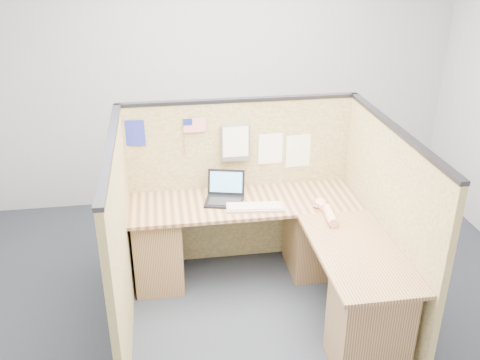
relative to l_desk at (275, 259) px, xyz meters
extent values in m
plane|color=#1F232C|center=(-0.18, -0.29, -0.39)|extent=(5.00, 5.00, 0.00)
plane|color=#A7AAAC|center=(-0.18, 1.96, 1.01)|extent=(5.00, 0.00, 5.00)
cube|color=brown|center=(-0.18, 0.71, 0.36)|extent=(2.05, 0.05, 1.50)
cube|color=#232328|center=(-0.18, 0.71, 1.12)|extent=(2.05, 0.06, 0.03)
cube|color=brown|center=(-1.18, -0.19, 0.36)|extent=(0.05, 1.80, 1.50)
cube|color=#232328|center=(-1.18, -0.19, 1.12)|extent=(0.06, 1.80, 0.03)
cube|color=brown|center=(0.82, -0.19, 0.36)|extent=(0.05, 1.80, 1.50)
cube|color=#232328|center=(0.82, -0.19, 1.12)|extent=(0.06, 1.80, 0.03)
cube|color=brown|center=(-0.18, 0.39, 0.32)|extent=(1.95, 0.60, 0.03)
cube|color=brown|center=(0.49, -0.49, 0.32)|extent=(0.60, 1.15, 0.03)
cube|color=brown|center=(-0.93, 0.39, -0.04)|extent=(0.40, 0.50, 0.70)
cube|color=brown|center=(0.42, 0.39, -0.04)|extent=(0.40, 0.50, 0.70)
cube|color=brown|center=(0.49, -0.81, -0.04)|extent=(0.50, 0.40, 0.70)
cube|color=black|center=(-0.36, 0.39, 0.35)|extent=(0.36, 0.31, 0.02)
cube|color=black|center=(-0.36, 0.54, 0.46)|extent=(0.32, 0.14, 0.21)
cube|color=teal|center=(-0.36, 0.53, 0.46)|extent=(0.28, 0.11, 0.17)
cube|color=gray|center=(-0.12, 0.24, 0.35)|extent=(0.49, 0.21, 0.02)
cube|color=silver|center=(-0.12, 0.24, 0.37)|extent=(0.44, 0.17, 0.01)
ellipsoid|color=silver|center=(0.41, 0.19, 0.36)|extent=(0.13, 0.10, 0.05)
ellipsoid|color=tan|center=(0.41, 0.18, 0.39)|extent=(0.09, 0.12, 0.05)
cylinder|color=tan|center=(0.41, 0.13, 0.37)|extent=(0.07, 0.05, 0.07)
cylinder|color=tan|center=(0.42, -0.02, 0.37)|extent=(0.10, 0.28, 0.09)
cube|color=#222C9E|center=(-1.06, 0.68, 0.89)|extent=(0.17, 0.02, 0.23)
cylinder|color=olive|center=(-0.66, 0.67, 0.83)|extent=(0.01, 0.01, 0.33)
cube|color=red|center=(-0.57, 0.67, 0.93)|extent=(0.19, 0.00, 0.12)
cube|color=navy|center=(-0.62, 0.67, 0.97)|extent=(0.08, 0.00, 0.06)
cube|color=slate|center=(-0.23, 0.66, 0.76)|extent=(0.25, 0.05, 0.32)
cube|color=white|center=(-0.23, 0.63, 0.78)|extent=(0.22, 0.01, 0.27)
cube|color=white|center=(0.09, 0.68, 0.68)|extent=(0.22, 0.02, 0.28)
cube|color=white|center=(0.34, 0.68, 0.64)|extent=(0.23, 0.02, 0.30)
camera|label=1|loc=(-0.84, -3.55, 2.41)|focal=40.00mm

